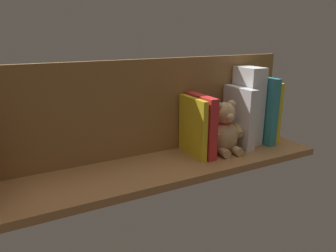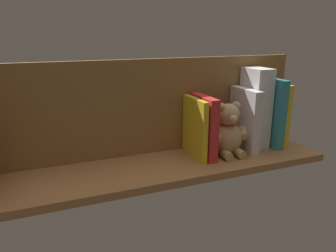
# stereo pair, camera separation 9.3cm
# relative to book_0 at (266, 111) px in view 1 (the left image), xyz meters

# --- Properties ---
(ground_plane) EXTENTS (0.99, 0.25, 0.02)m
(ground_plane) POSITION_rel_book_0_xyz_m (0.42, 0.03, -0.12)
(ground_plane) COLOR #9E6B3D
(shelf_back_panel) EXTENTS (0.99, 0.02, 0.30)m
(shelf_back_panel) POSITION_rel_book_0_xyz_m (0.42, -0.07, 0.04)
(shelf_back_panel) COLOR olive
(shelf_back_panel) RESTS_ON ground_plane
(book_0) EXTENTS (0.03, 0.12, 0.21)m
(book_0) POSITION_rel_book_0_xyz_m (0.00, 0.00, 0.00)
(book_0) COLOR yellow
(book_0) RESTS_ON ground_plane
(book_1) EXTENTS (0.03, 0.14, 0.23)m
(book_1) POSITION_rel_book_0_xyz_m (0.03, 0.01, 0.01)
(book_1) COLOR teal
(book_1) RESTS_ON ground_plane
(dictionary_thick_white) EXTENTS (0.06, 0.11, 0.27)m
(dictionary_thick_white) POSITION_rel_book_0_xyz_m (0.08, -0.01, 0.03)
(dictionary_thick_white) COLOR white
(dictionary_thick_white) RESTS_ON ground_plane
(book_2) EXTENTS (0.03, 0.14, 0.20)m
(book_2) POSITION_rel_book_0_xyz_m (0.13, 0.01, -0.00)
(book_2) COLOR silver
(book_2) RESTS_ON ground_plane
(teddy_bear) EXTENTS (0.14, 0.11, 0.17)m
(teddy_bear) POSITION_rel_book_0_xyz_m (0.21, 0.03, -0.03)
(teddy_bear) COLOR tan
(teddy_bear) RESTS_ON ground_plane
(book_3) EXTENTS (0.03, 0.15, 0.19)m
(book_3) POSITION_rel_book_0_xyz_m (0.29, 0.01, -0.01)
(book_3) COLOR red
(book_3) RESTS_ON ground_plane
(book_4) EXTENTS (0.02, 0.14, 0.19)m
(book_4) POSITION_rel_book_0_xyz_m (0.32, 0.01, -0.01)
(book_4) COLOR yellow
(book_4) RESTS_ON ground_plane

